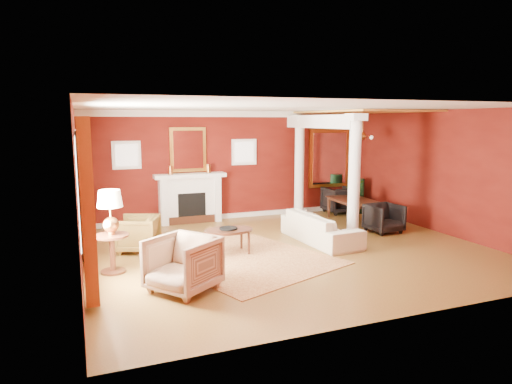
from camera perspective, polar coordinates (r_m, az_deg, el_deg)
name	(u,v)px	position (r m, az deg, el deg)	size (l,w,h in m)	color
ground	(290,250)	(9.51, 4.25, -7.26)	(8.00, 8.00, 0.00)	brown
room_shell	(291,152)	(9.15, 4.39, 4.96)	(8.04, 7.04, 2.92)	maroon
fireplace	(190,198)	(12.02, -8.21, -0.76)	(1.85, 0.42, 1.29)	white
overmantel_mirror	(188,150)	(12.01, -8.49, 5.26)	(0.95, 0.07, 1.15)	gold
flank_window_left	(127,155)	(11.78, -15.88, 4.46)	(0.70, 0.07, 0.70)	white
flank_window_right	(244,152)	(12.46, -1.50, 5.02)	(0.70, 0.07, 0.70)	white
left_window	(85,198)	(7.73, -20.56, -0.75)	(0.21, 2.55, 2.60)	white
column_front	(354,176)	(10.31, 12.18, 1.93)	(0.36, 0.36, 2.80)	white
column_back	(299,165)	(12.63, 5.44, 3.34)	(0.36, 0.36, 2.80)	white
header_beam	(320,122)	(11.60, 7.99, 8.71)	(0.30, 3.20, 0.32)	white
amber_ceiling	(363,112)	(12.08, 13.21, 9.75)	(2.30, 3.40, 0.04)	gold
dining_mirror	(329,158)	(13.59, 9.12, 4.18)	(1.30, 0.07, 1.70)	gold
chandelier	(362,136)	(12.15, 13.16, 6.81)	(0.60, 0.62, 0.75)	#B47338
crown_trim	(235,114)	(12.34, -2.62, 9.72)	(8.00, 0.08, 0.16)	white
base_trim	(236,215)	(12.61, -2.53, -2.93)	(8.00, 0.08, 0.12)	white
rug	(235,256)	(9.08, -2.60, -7.99)	(2.77, 3.69, 0.01)	maroon
sofa	(321,223)	(10.14, 8.09, -3.83)	(2.16, 0.63, 0.84)	beige
armchair_leopard	(138,232)	(9.62, -14.57, -4.85)	(0.78, 0.73, 0.81)	black
armchair_stripe	(183,261)	(7.26, -9.14, -8.57)	(0.93, 0.87, 0.96)	tan
coffee_table	(229,232)	(9.14, -3.46, -4.95)	(1.00, 1.00, 0.50)	#32170E
coffee_book	(225,224)	(9.10, -3.89, -3.99)	(0.16, 0.02, 0.22)	#32170E
side_table	(111,218)	(8.28, -17.71, -3.08)	(0.59, 0.59, 1.47)	#32170E
dining_table	(357,205)	(12.23, 12.47, -1.55)	(1.68, 0.59, 0.94)	#32170E
dining_chair_near	(384,217)	(11.29, 15.72, -3.01)	(0.73, 0.69, 0.75)	black
dining_chair_far	(339,199)	(13.39, 10.35, -0.83)	(0.80, 0.75, 0.83)	black
green_urn	(357,199)	(13.52, 12.54, -0.88)	(0.42, 0.42, 1.01)	#133D20
potted_plant	(355,179)	(12.11, 12.27, 1.59)	(0.48, 0.53, 0.41)	#26591E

